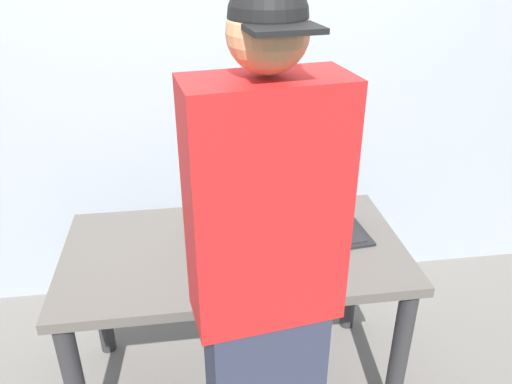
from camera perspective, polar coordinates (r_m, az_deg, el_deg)
The scene contains 7 objects.
ground_plane at distance 2.60m, azimuth -2.10°, elevation -20.56°, with size 8.00×8.00×0.00m, color slate.
desk at distance 2.16m, azimuth -2.40°, elevation -9.03°, with size 1.39×0.74×0.77m.
laptop at distance 2.19m, azimuth 7.68°, elevation -3.49°, with size 0.37×0.30×0.20m.
beer_bottle_brown at distance 2.19m, azimuth -5.51°, elevation -1.19°, with size 0.07×0.07×0.30m.
beer_bottle_amber at distance 2.05m, azimuth -5.33°, elevation -3.14°, with size 0.06×0.06×0.31m.
person_figure at distance 1.53m, azimuth 1.01°, elevation -12.65°, with size 0.44×0.30×1.85m.
back_wall at distance 2.67m, azimuth -4.67°, elevation 13.75°, with size 6.00×0.10×2.60m, color #99A3AD.
Camera 1 is at (-0.16, -1.73, 1.93)m, focal length 35.45 mm.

